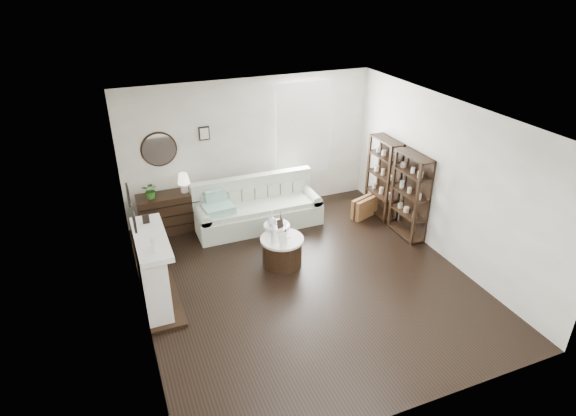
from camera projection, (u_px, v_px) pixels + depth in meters
name	position (u px, v px, depth m)	size (l,w,h in m)	color
room	(286.00, 131.00, 9.51)	(5.50, 5.50, 5.50)	black
fireplace	(153.00, 273.00, 6.99)	(0.50, 1.40, 1.84)	silver
shelf_unit_far	(383.00, 178.00, 9.46)	(0.30, 0.80, 1.60)	black
shelf_unit_near	(410.00, 196.00, 8.71)	(0.30, 0.80, 1.60)	black
sofa	(257.00, 210.00, 9.29)	(2.40, 0.83, 0.93)	beige
quilt	(218.00, 208.00, 8.82)	(0.55, 0.45, 0.14)	#278F70
suitcase	(364.00, 207.00, 9.64)	(0.61, 0.20, 0.40)	brown
dresser	(169.00, 213.00, 9.05)	(1.12, 0.48, 0.75)	black
table_lamp	(184.00, 183.00, 8.91)	(0.23, 0.23, 0.37)	white
potted_plant	(151.00, 190.00, 8.68)	(0.29, 0.25, 0.32)	#275E1A
drum_table	(282.00, 251.00, 8.07)	(0.72, 0.72, 0.50)	black
pedestal_table	(277.00, 227.00, 8.29)	(0.46, 0.46, 0.55)	white
eiffel_drum	(285.00, 231.00, 7.99)	(0.10, 0.10, 0.18)	black
bottle_drum	(273.00, 234.00, 7.76)	(0.08, 0.08, 0.33)	silver
card_frame_drum	(283.00, 239.00, 7.75)	(0.14, 0.01, 0.19)	silver
eiffel_ped	(281.00, 218.00, 8.28)	(0.11, 0.11, 0.20)	black
flask_ped	(272.00, 218.00, 8.20)	(0.15, 0.15, 0.28)	silver
card_frame_ped	(280.00, 224.00, 8.14)	(0.11, 0.01, 0.15)	black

